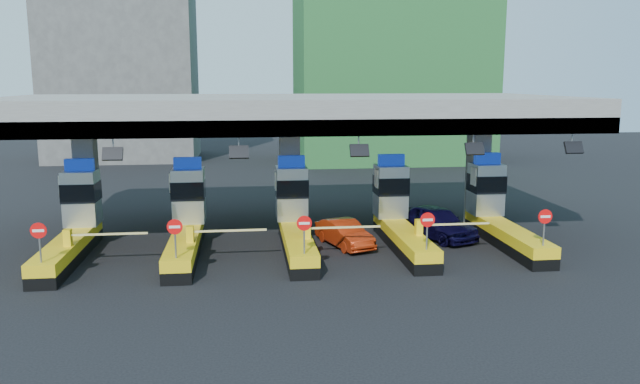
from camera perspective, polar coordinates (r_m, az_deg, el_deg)
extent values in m
plane|color=black|center=(29.57, -2.31, -5.10)|extent=(120.00, 120.00, 0.00)
cube|color=slate|center=(31.55, -2.84, 7.37)|extent=(28.00, 12.00, 1.50)
cube|color=#4C4C49|center=(25.91, -1.90, 5.88)|extent=(28.00, 0.60, 0.70)
cube|color=slate|center=(32.75, -20.52, 0.68)|extent=(1.00, 1.00, 5.50)
cube|color=slate|center=(31.91, -2.79, 1.08)|extent=(1.00, 1.00, 5.50)
cube|color=slate|center=(34.13, 14.21, 1.38)|extent=(1.00, 1.00, 5.50)
cylinder|color=slate|center=(26.37, -18.39, 4.13)|extent=(0.06, 0.06, 0.50)
cube|color=black|center=(26.21, -18.43, 3.33)|extent=(0.80, 0.38, 0.54)
cylinder|color=slate|center=(25.86, -7.44, 4.46)|extent=(0.06, 0.06, 0.50)
cube|color=black|center=(25.69, -7.42, 3.64)|extent=(0.80, 0.38, 0.54)
cylinder|color=slate|center=(26.30, 3.56, 4.62)|extent=(0.06, 0.06, 0.50)
cube|color=black|center=(26.14, 3.63, 3.81)|extent=(0.80, 0.38, 0.54)
cylinder|color=slate|center=(27.65, 13.83, 4.62)|extent=(0.06, 0.06, 0.50)
cube|color=black|center=(27.50, 13.95, 3.85)|extent=(0.80, 0.38, 0.54)
cylinder|color=slate|center=(29.55, 22.04, 4.51)|extent=(0.06, 0.06, 0.50)
cube|color=black|center=(29.40, 22.19, 3.79)|extent=(0.80, 0.38, 0.54)
cube|color=black|center=(29.47, -21.99, -5.40)|extent=(1.20, 8.00, 0.50)
cube|color=#E5B70C|center=(29.35, -22.06, -4.46)|extent=(1.20, 8.00, 0.50)
cube|color=#9EA3A8|center=(31.68, -20.96, -0.48)|extent=(1.50, 1.50, 2.60)
cube|color=black|center=(31.61, -21.00, 0.05)|extent=(1.56, 1.56, 0.90)
cube|color=#0C2DBF|center=(31.44, -21.14, 2.35)|extent=(1.30, 0.35, 0.55)
cube|color=white|center=(31.48, -22.58, 0.64)|extent=(0.06, 0.70, 0.90)
cylinder|color=slate|center=(25.79, -24.23, -4.51)|extent=(0.07, 0.07, 1.30)
cylinder|color=red|center=(25.62, -24.35, -3.23)|extent=(0.60, 0.04, 0.60)
cube|color=white|center=(25.60, -24.36, -3.24)|extent=(0.42, 0.02, 0.10)
cube|color=#E5B70C|center=(27.99, -22.07, -3.88)|extent=(0.30, 0.35, 0.70)
cube|color=white|center=(27.58, -18.77, -3.66)|extent=(3.20, 0.08, 0.08)
cube|color=black|center=(28.58, -12.23, -5.36)|extent=(1.20, 8.00, 0.50)
cube|color=#E5B70C|center=(28.45, -12.27, -4.39)|extent=(1.20, 8.00, 0.50)
cube|color=#9EA3A8|center=(30.84, -11.91, -0.29)|extent=(1.50, 1.50, 2.60)
cube|color=black|center=(30.77, -11.94, 0.25)|extent=(1.56, 1.56, 0.90)
cube|color=#0C2DBF|center=(30.60, -12.02, 2.62)|extent=(1.30, 0.35, 0.55)
cube|color=white|center=(30.51, -13.51, 0.87)|extent=(0.06, 0.70, 0.90)
cylinder|color=slate|center=(24.76, -13.08, -4.45)|extent=(0.07, 0.07, 1.30)
cylinder|color=red|center=(24.59, -13.15, -3.12)|extent=(0.60, 0.04, 0.60)
cube|color=white|center=(24.56, -13.15, -3.13)|extent=(0.42, 0.02, 0.10)
cube|color=#E5B70C|center=(27.11, -11.80, -3.78)|extent=(0.30, 0.35, 0.70)
cube|color=white|center=(27.00, -8.31, -3.51)|extent=(3.20, 0.08, 0.08)
cube|color=black|center=(28.54, -2.14, -5.14)|extent=(1.20, 8.00, 0.50)
cube|color=#E5B70C|center=(28.41, -2.15, -4.17)|extent=(1.20, 8.00, 0.50)
cube|color=#9EA3A8|center=(30.81, -2.61, -0.09)|extent=(1.50, 1.50, 2.60)
cube|color=black|center=(30.74, -2.62, 0.45)|extent=(1.56, 1.56, 0.90)
cube|color=#0C2DBF|center=(30.57, -2.64, 2.82)|extent=(1.30, 0.35, 0.55)
cube|color=white|center=(30.35, -4.09, 1.07)|extent=(0.06, 0.70, 0.90)
cylinder|color=slate|center=(24.72, -1.45, -4.21)|extent=(0.07, 0.07, 1.30)
cylinder|color=red|center=(24.54, -1.45, -2.87)|extent=(0.60, 0.04, 0.60)
cube|color=white|center=(24.52, -1.45, -2.88)|extent=(0.42, 0.02, 0.10)
cube|color=#E5B70C|center=(27.14, -1.21, -3.55)|extent=(0.30, 0.35, 0.70)
cube|color=white|center=(27.33, 2.24, -3.24)|extent=(3.20, 0.08, 0.08)
cube|color=black|center=(29.37, 7.66, -4.79)|extent=(1.20, 8.00, 0.50)
cube|color=#E5B70C|center=(29.25, 7.68, -3.84)|extent=(1.20, 8.00, 0.50)
cube|color=#9EA3A8|center=(31.58, 6.47, 0.11)|extent=(1.50, 1.50, 2.60)
cube|color=black|center=(31.51, 6.49, 0.64)|extent=(1.56, 1.56, 0.90)
cube|color=#0C2DBF|center=(31.34, 6.53, 2.95)|extent=(1.30, 0.35, 0.55)
cube|color=white|center=(31.00, 5.18, 1.25)|extent=(0.06, 0.70, 0.90)
cylinder|color=slate|center=(25.67, 9.75, -3.81)|extent=(0.07, 0.07, 1.30)
cylinder|color=red|center=(25.50, 9.81, -2.52)|extent=(0.60, 0.04, 0.60)
cube|color=white|center=(25.48, 9.83, -2.53)|extent=(0.42, 0.02, 0.10)
cube|color=#E5B70C|center=(28.07, 9.02, -3.21)|extent=(0.30, 0.35, 0.70)
cube|color=white|center=(28.54, 12.21, -2.89)|extent=(3.20, 0.08, 0.08)
cube|color=black|center=(30.99, 16.66, -4.34)|extent=(1.20, 8.00, 0.50)
cube|color=#E5B70C|center=(30.88, 16.71, -3.44)|extent=(1.20, 8.00, 0.50)
cube|color=#9EA3A8|center=(33.10, 14.92, 0.29)|extent=(1.50, 1.50, 2.60)
cube|color=black|center=(33.03, 14.96, 0.79)|extent=(1.56, 1.56, 0.90)
cube|color=#0C2DBF|center=(32.87, 15.04, 3.00)|extent=(1.30, 0.35, 0.55)
cube|color=white|center=(32.42, 13.86, 1.39)|extent=(0.06, 0.70, 0.90)
cylinder|color=slate|center=(27.51, 19.79, -3.33)|extent=(0.07, 0.07, 1.30)
cylinder|color=red|center=(27.36, 19.90, -2.12)|extent=(0.60, 0.04, 0.60)
cube|color=white|center=(27.34, 19.92, -2.13)|extent=(0.42, 0.02, 0.10)
cube|color=#E5B70C|center=(29.83, 18.30, -2.81)|extent=(0.30, 0.35, 0.70)
cube|color=white|center=(30.54, 21.12, -2.50)|extent=(3.20, 0.08, 0.08)
cube|color=#1E5926|center=(62.41, 6.52, 15.84)|extent=(18.00, 12.00, 28.00)
cube|color=#4C4C49|center=(65.49, -17.62, 10.78)|extent=(14.00, 10.00, 18.00)
imported|color=black|center=(31.72, 10.61, -2.71)|extent=(3.58, 5.12, 1.62)
imported|color=#A8280C|center=(29.65, 2.25, -3.81)|extent=(2.52, 4.03, 1.25)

